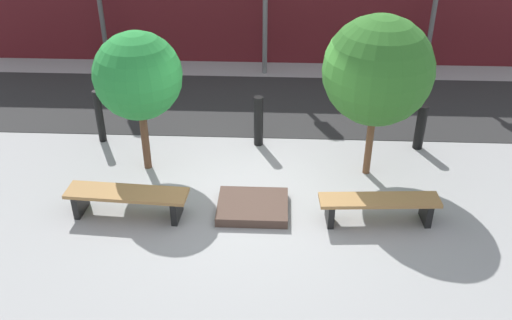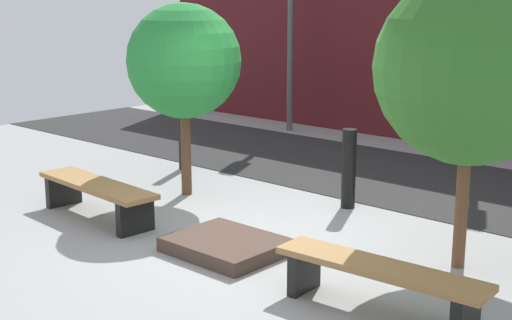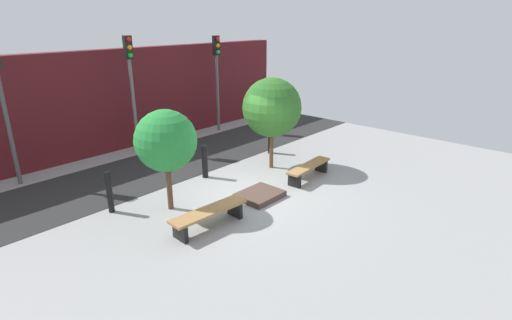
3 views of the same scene
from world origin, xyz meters
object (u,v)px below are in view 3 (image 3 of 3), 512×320
Objects in this scene: tree_behind_left_bench at (166,141)px; traffic_light_mid_east at (217,67)px; bench_right at (309,169)px; bollard_center at (271,141)px; planter_bed at (260,195)px; traffic_light_west at (0,88)px; bench_left at (209,215)px; tree_behind_right_bench at (272,108)px; bollard_far_left at (109,192)px; traffic_light_mid_west at (131,75)px; bollard_left at (205,161)px.

traffic_light_mid_east is (6.09, 4.68, 0.91)m from tree_behind_left_bench.
bollard_center reaches higher than bench_right.
traffic_light_west reaches higher than planter_bed.
bench_left is 2.06m from planter_bed.
traffic_light_west is at bearing 124.14° from planter_bed.
tree_behind_left_bench is 4.08m from tree_behind_right_bench.
bollard_center is at bearing 61.83° from bench_right.
bench_left is at bearing -71.95° from traffic_light_west.
traffic_light_mid_west is at bearing 49.52° from bollard_far_left.
bench_right is 2.06m from planter_bed.
bollard_center is (5.20, 0.97, -1.38)m from tree_behind_left_bench.
tree_behind_right_bench is at bearing 86.46° from bench_right.
bench_left is 3.20m from bollard_left.
traffic_light_mid_east is (7.22, 3.71, 2.20)m from bollard_far_left.
traffic_light_mid_east is (6.09, 6.17, 2.41)m from bench_left.
bollard_center is 4.45m from traffic_light_mid_east.
traffic_light_mid_west is at bearing 113.53° from tree_behind_right_bench.
tree_behind_right_bench is 2.71m from bollard_left.
planter_bed is at bearing -144.44° from bollard_center.
bollard_left is 0.25× the size of traffic_light_west.
traffic_light_mid_west is 4.05m from traffic_light_mid_east.
tree_behind_right_bench is 0.74× the size of traffic_light_mid_east.
tree_behind_right_bench is 2.15m from bollard_center.
traffic_light_mid_west reaches higher than tree_behind_left_bench.
tree_behind_left_bench is 2.39× the size of bollard_far_left.
bench_left is at bearing -134.60° from traffic_light_mid_east.
bench_left is 6.96m from traffic_light_mid_west.
bollard_far_left is 0.26× the size of traffic_light_west.
bollard_center is at bearing -49.52° from traffic_light_mid_west.
traffic_light_mid_west is (2.04, 6.17, 2.49)m from bench_left.
tree_behind_right_bench is at bearing -139.34° from bollard_center.
traffic_light_mid_west reaches higher than planter_bed.
bollard_center is at bearing 10.56° from tree_behind_left_bench.
bollard_left is 1.13× the size of bollard_center.
traffic_light_mid_west reaches higher than bollard_center.
tree_behind_right_bench is 5.15m from traffic_light_mid_east.
tree_behind_right_bench is 2.70× the size of bollard_far_left.
planter_bed is 1.07× the size of bollard_far_left.
traffic_light_mid_east is (0.88, 3.71, 2.29)m from bollard_center.
tree_behind_left_bench is 2.85× the size of bollard_center.
traffic_light_west is (-2.01, 4.68, 1.02)m from tree_behind_left_bench.
bench_right is 6.93m from traffic_light_mid_east.
tree_behind_right_bench reaches higher than bench_left.
bollard_center reaches higher than planter_bed.
bollard_far_left is 4.46m from traffic_light_west.
bollard_far_left is (-5.20, 0.97, -1.47)m from tree_behind_right_bench.
tree_behind_right_bench reaches higher than planter_bed.
bollard_far_left is at bearing 118.17° from bench_left.
traffic_light_mid_east reaches higher than bollard_left.
bench_right is at bearing -25.33° from bollard_far_left.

